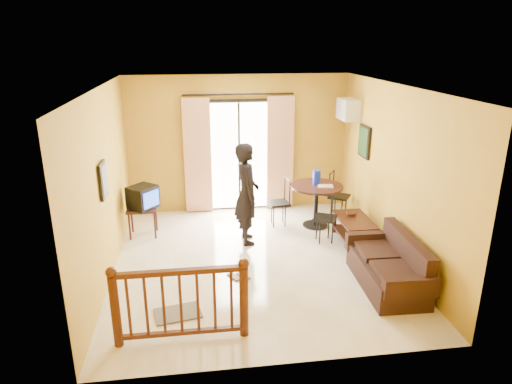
{
  "coord_description": "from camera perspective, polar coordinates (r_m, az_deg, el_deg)",
  "views": [
    {
      "loc": [
        -0.91,
        -6.64,
        3.47
      ],
      "look_at": [
        0.04,
        0.2,
        1.13
      ],
      "focal_mm": 32.0,
      "sensor_mm": 36.0,
      "label": 1
    }
  ],
  "objects": [
    {
      "name": "dining_chairs",
      "position": [
        8.91,
        7.17,
        -4.38
      ],
      "size": [
        1.78,
        1.63,
        0.95
      ],
      "color": "black",
      "rests_on": "ground"
    },
    {
      "name": "sandals",
      "position": [
        7.08,
        -2.17,
        -10.51
      ],
      "size": [
        0.35,
        0.27,
        0.03
      ],
      "color": "#552E1D",
      "rests_on": "ground"
    },
    {
      "name": "picture_left",
      "position": [
        6.85,
        -18.56,
        1.43
      ],
      "size": [
        0.05,
        0.42,
        0.52
      ],
      "color": "black",
      "rests_on": "room_shell"
    },
    {
      "name": "bowl",
      "position": [
        8.41,
        11.83,
        -2.63
      ],
      "size": [
        0.25,
        0.25,
        0.06
      ],
      "primitive_type": "imported",
      "rotation": [
        0.0,
        0.0,
        -0.4
      ],
      "color": "#552E1D",
      "rests_on": "coffee_table"
    },
    {
      "name": "doormat",
      "position": [
        6.33,
        -9.74,
        -14.7
      ],
      "size": [
        0.67,
        0.51,
        0.02
      ],
      "primitive_type": "cube",
      "rotation": [
        0.0,
        0.0,
        0.19
      ],
      "color": "#5D574B",
      "rests_on": "ground"
    },
    {
      "name": "air_conditioner",
      "position": [
        9.2,
        11.42,
        10.09
      ],
      "size": [
        0.31,
        0.6,
        0.4
      ],
      "color": "white",
      "rests_on": "room_shell"
    },
    {
      "name": "water_jug",
      "position": [
        8.71,
        7.59,
        1.83
      ],
      "size": [
        0.15,
        0.15,
        0.28
      ],
      "primitive_type": "cylinder",
      "color": "#1328B7",
      "rests_on": "dining_table"
    },
    {
      "name": "dining_table",
      "position": [
        8.75,
        7.57,
        -0.22
      ],
      "size": [
        0.99,
        0.99,
        0.83
      ],
      "color": "black",
      "rests_on": "ground"
    },
    {
      "name": "botanical_print",
      "position": [
        8.73,
        13.37,
        6.17
      ],
      "size": [
        0.05,
        0.5,
        0.6
      ],
      "color": "black",
      "rests_on": "room_shell"
    },
    {
      "name": "television",
      "position": [
        8.47,
        -13.95,
        -0.63
      ],
      "size": [
        0.61,
        0.61,
        0.41
      ],
      "rotation": [
        0.0,
        0.0,
        0.86
      ],
      "color": "black",
      "rests_on": "tv_table"
    },
    {
      "name": "serving_tray",
      "position": [
        8.64,
        8.7,
        0.73
      ],
      "size": [
        0.31,
        0.23,
        0.02
      ],
      "primitive_type": "cube",
      "rotation": [
        0.0,
        0.0,
        -0.2
      ],
      "color": "silver",
      "rests_on": "dining_table"
    },
    {
      "name": "tv_table",
      "position": [
        8.58,
        -14.02,
        -2.41
      ],
      "size": [
        0.54,
        0.45,
        0.54
      ],
      "color": "black",
      "rests_on": "ground"
    },
    {
      "name": "sofa",
      "position": [
        7.02,
        16.47,
        -9.08
      ],
      "size": [
        0.8,
        1.64,
        0.77
      ],
      "rotation": [
        0.0,
        0.0,
        -0.03
      ],
      "color": "black",
      "rests_on": "ground"
    },
    {
      "name": "room_shell",
      "position": [
        6.93,
        -0.09,
        3.95
      ],
      "size": [
        5.0,
        5.0,
        5.0
      ],
      "color": "white",
      "rests_on": "ground"
    },
    {
      "name": "ground",
      "position": [
        7.55,
        -0.08,
        -8.66
      ],
      "size": [
        5.0,
        5.0,
        0.0
      ],
      "primitive_type": "plane",
      "color": "beige",
      "rests_on": "ground"
    },
    {
      "name": "coffee_table",
      "position": [
        8.32,
        12.17,
        -4.2
      ],
      "size": [
        0.55,
        0.98,
        0.43
      ],
      "color": "black",
      "rests_on": "ground"
    },
    {
      "name": "stair_balustrade",
      "position": [
        5.56,
        -9.43,
        -13.05
      ],
      "size": [
        1.63,
        0.13,
        1.04
      ],
      "color": "#471E0F",
      "rests_on": "ground"
    },
    {
      "name": "balcony_door",
      "position": [
        9.4,
        -2.11,
        4.63
      ],
      "size": [
        2.25,
        0.14,
        2.46
      ],
      "color": "black",
      "rests_on": "ground"
    },
    {
      "name": "standing_person",
      "position": [
        7.93,
        -1.16,
        -0.22
      ],
      "size": [
        0.47,
        0.68,
        1.8
      ],
      "primitive_type": "imported",
      "rotation": [
        0.0,
        0.0,
        1.63
      ],
      "color": "black",
      "rests_on": "ground"
    }
  ]
}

